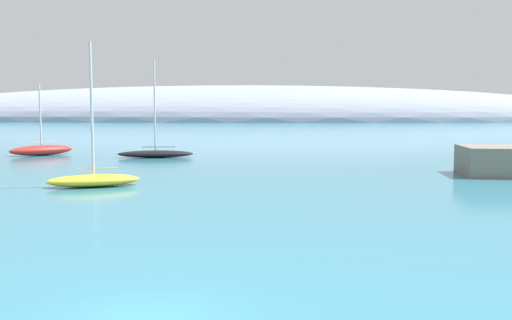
# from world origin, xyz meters

# --- Properties ---
(distant_ridge) EXTENTS (276.29, 66.22, 24.50)m
(distant_ridge) POSITION_xyz_m (-11.94, 190.28, 0.00)
(distant_ridge) COLOR #8E99AD
(distant_ridge) RESTS_ON ground
(sailboat_red_near_shore) EXTENTS (6.33, 6.05, 7.55)m
(sailboat_red_near_shore) POSITION_xyz_m (-22.01, 45.92, 0.59)
(sailboat_red_near_shore) COLOR red
(sailboat_red_near_shore) RESTS_ON water
(sailboat_yellow_mid_mooring) EXTENTS (6.25, 4.04, 9.30)m
(sailboat_yellow_mid_mooring) POSITION_xyz_m (-8.91, 23.21, 0.51)
(sailboat_yellow_mid_mooring) COLOR yellow
(sailboat_yellow_mid_mooring) RESTS_ON water
(sailboat_black_outer_mooring) EXTENTS (7.80, 3.13, 9.83)m
(sailboat_black_outer_mooring) POSITION_xyz_m (-9.42, 43.88, 0.47)
(sailboat_black_outer_mooring) COLOR black
(sailboat_black_outer_mooring) RESTS_ON water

